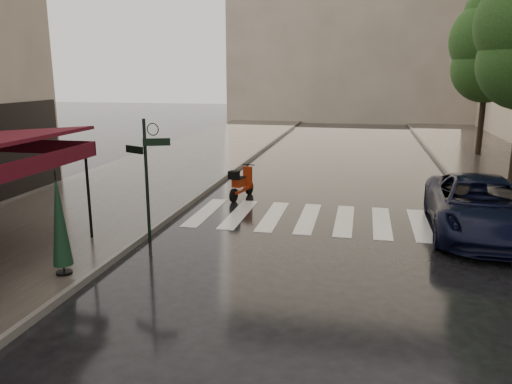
% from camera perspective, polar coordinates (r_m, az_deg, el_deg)
% --- Properties ---
extents(ground, '(120.00, 120.00, 0.00)m').
position_cam_1_polar(ground, '(9.87, -12.70, -11.76)').
color(ground, black).
rests_on(ground, ground).
extents(sidewalk_near, '(6.00, 60.00, 0.12)m').
position_cam_1_polar(sidewalk_near, '(22.13, -10.43, 2.55)').
color(sidewalk_near, '#38332D').
rests_on(sidewalk_near, ground).
extents(curb_near, '(0.12, 60.00, 0.16)m').
position_cam_1_polar(curb_near, '(21.16, -2.77, 2.30)').
color(curb_near, '#595651').
rests_on(curb_near, ground).
extents(curb_far, '(0.12, 60.00, 0.16)m').
position_cam_1_polar(curb_far, '(20.78, 21.70, 1.15)').
color(curb_far, '#595651').
rests_on(curb_far, ground).
extents(crosswalk, '(7.85, 3.20, 0.01)m').
position_cam_1_polar(crosswalk, '(14.69, 8.01, -3.09)').
color(crosswalk, silver).
rests_on(crosswalk, ground).
extents(signpost, '(1.17, 0.29, 3.10)m').
position_cam_1_polar(signpost, '(12.40, -12.40, 2.35)').
color(signpost, black).
rests_on(signpost, ground).
extents(backdrop_building, '(22.00, 6.00, 20.00)m').
position_cam_1_polar(backdrop_building, '(46.45, 11.65, 20.39)').
color(backdrop_building, gray).
rests_on(backdrop_building, ground).
extents(tree_far, '(3.80, 3.80, 8.16)m').
position_cam_1_polar(tree_far, '(27.71, 25.08, 14.91)').
color(tree_far, black).
rests_on(tree_far, sidewalk_far).
extents(scooter, '(0.65, 1.63, 1.09)m').
position_cam_1_polar(scooter, '(16.84, -1.73, 0.92)').
color(scooter, black).
rests_on(scooter, ground).
extents(parked_car, '(2.71, 5.46, 1.49)m').
position_cam_1_polar(parked_car, '(14.33, 24.22, -1.52)').
color(parked_car, black).
rests_on(parked_car, ground).
extents(parasol_back, '(0.40, 0.40, 2.14)m').
position_cam_1_polar(parasol_back, '(10.78, -21.55, -3.01)').
color(parasol_back, black).
rests_on(parasol_back, sidewalk_near).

